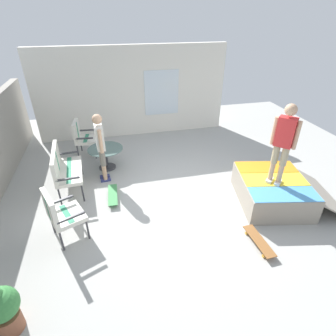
# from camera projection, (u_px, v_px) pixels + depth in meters

# --- Properties ---
(ground_plane) EXTENTS (12.00, 12.00, 0.10)m
(ground_plane) POSITION_uv_depth(u_px,v_px,m) (179.00, 197.00, 6.08)
(ground_plane) COLOR #A8A8A3
(house_facade) EXTENTS (0.23, 6.00, 2.78)m
(house_facade) POSITION_uv_depth(u_px,v_px,m) (133.00, 92.00, 8.42)
(house_facade) COLOR white
(house_facade) RESTS_ON ground_plane
(skate_ramp) EXTENTS (1.95, 2.37, 0.57)m
(skate_ramp) POSITION_uv_depth(u_px,v_px,m) (273.00, 190.00, 5.76)
(skate_ramp) COLOR gray
(skate_ramp) RESTS_ON ground_plane
(patio_bench) EXTENTS (1.29, 0.64, 1.02)m
(patio_bench) POSITION_uv_depth(u_px,v_px,m) (63.00, 167.00, 5.96)
(patio_bench) COLOR #38383D
(patio_bench) RESTS_ON ground_plane
(patio_chair_near_house) EXTENTS (0.67, 0.61, 1.02)m
(patio_chair_near_house) POSITION_uv_depth(u_px,v_px,m) (82.00, 135.00, 7.46)
(patio_chair_near_house) COLOR #38383D
(patio_chair_near_house) RESTS_ON ground_plane
(patio_chair_by_wall) EXTENTS (0.79, 0.75, 1.02)m
(patio_chair_by_wall) POSITION_uv_depth(u_px,v_px,m) (59.00, 212.00, 4.62)
(patio_chair_by_wall) COLOR #38383D
(patio_chair_by_wall) RESTS_ON ground_plane
(patio_table) EXTENTS (0.90, 0.90, 0.57)m
(patio_table) POSITION_uv_depth(u_px,v_px,m) (106.00, 154.00, 6.93)
(patio_table) COLOR #38383D
(patio_table) RESTS_ON ground_plane
(person_watching) EXTENTS (0.48, 0.26, 1.68)m
(person_watching) POSITION_uv_depth(u_px,v_px,m) (100.00, 143.00, 6.15)
(person_watching) COLOR navy
(person_watching) RESTS_ON ground_plane
(person_skater) EXTENTS (0.37, 0.37, 1.65)m
(person_skater) POSITION_uv_depth(u_px,v_px,m) (284.00, 140.00, 5.03)
(person_skater) COLOR silver
(person_skater) RESTS_ON skate_ramp
(skateboard_by_bench) EXTENTS (0.81, 0.24, 0.10)m
(skateboard_by_bench) POSITION_uv_depth(u_px,v_px,m) (113.00, 195.00, 5.94)
(skateboard_by_bench) COLOR #3F8C4C
(skateboard_by_bench) RESTS_ON ground_plane
(skateboard_spare) EXTENTS (0.81, 0.23, 0.10)m
(skateboard_spare) POSITION_uv_depth(u_px,v_px,m) (259.00, 241.00, 4.76)
(skateboard_spare) COLOR brown
(skateboard_spare) RESTS_ON ground_plane
(potted_plant) EXTENTS (0.44, 0.44, 0.92)m
(potted_plant) POSITION_uv_depth(u_px,v_px,m) (2.00, 307.00, 3.30)
(potted_plant) COLOR brown
(potted_plant) RESTS_ON ground_plane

